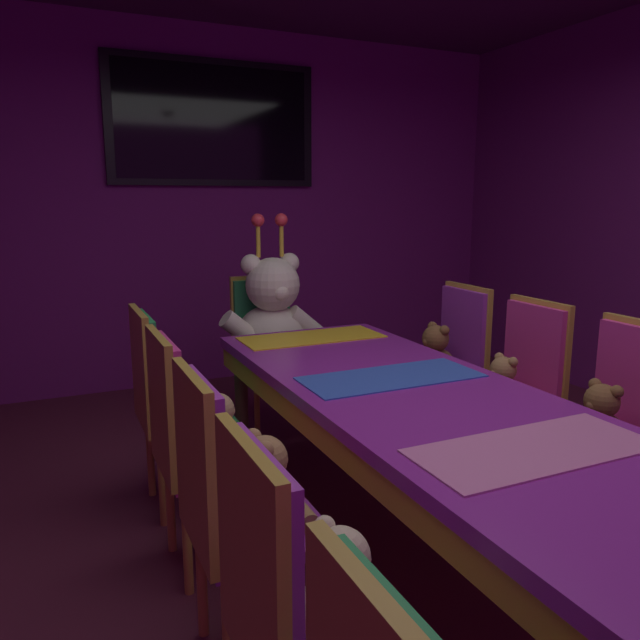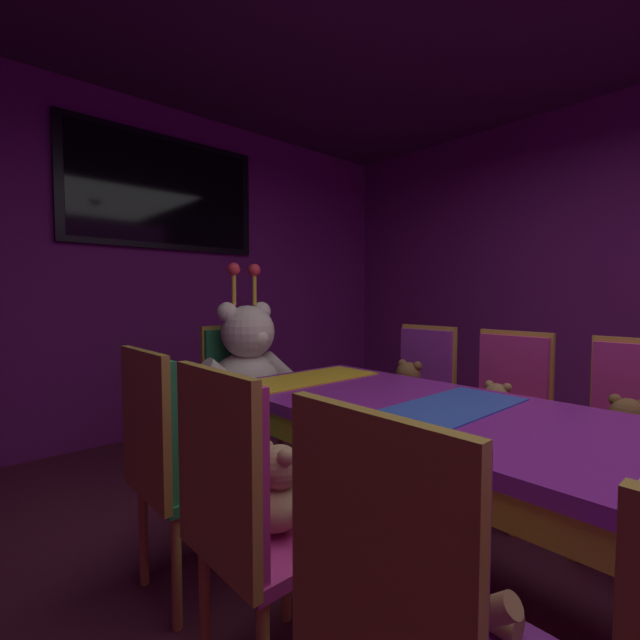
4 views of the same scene
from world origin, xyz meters
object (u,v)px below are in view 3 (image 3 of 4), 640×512
at_px(chair_left_2, 195,432).
at_px(chair_left_3, 46,401).
at_px(chair_right_1, 540,344).
at_px(chair_right_2, 418,332).
at_px(teddy_left_1, 435,453).
at_px(teddy_right_3, 300,329).
at_px(chair_left_1, 414,470).
at_px(banquet_table, 417,359).
at_px(king_teddy_bear, 81,311).
at_px(teddy_right_2, 408,341).
at_px(teddy_left_3, 84,395).
at_px(teddy_right_1, 534,352).
at_px(chair_right_3, 314,323).
at_px(throne_chair, 56,334).

height_order(chair_left_2, chair_left_3, same).
height_order(chair_right_1, chair_right_2, same).
xyz_separation_m(teddy_left_1, chair_right_1, (1.47, 0.02, 0.01)).
bearing_deg(teddy_right_3, chair_left_2, 20.29).
bearing_deg(chair_left_1, chair_right_1, 0.78).
distance_m(banquet_table, chair_left_3, 1.19).
xyz_separation_m(banquet_table, king_teddy_bear, (0.00, 1.60, 0.06)).
distance_m(chair_right_1, chair_right_2, 0.56).
distance_m(chair_left_1, chair_left_3, 1.15).
height_order(banquet_table, chair_left_2, chair_left_2).
xyz_separation_m(banquet_table, chair_right_1, (0.80, -0.27, -0.06)).
bearing_deg(teddy_right_2, chair_left_1, 21.15).
bearing_deg(teddy_left_3, teddy_left_1, -90.04).
height_order(chair_left_2, teddy_right_3, chair_left_2).
bearing_deg(teddy_right_1, chair_right_3, -98.72).
distance_m(chair_left_1, teddy_right_3, 1.88).
relative_size(teddy_left_1, king_teddy_bear, 0.40).
height_order(banquet_table, chair_right_2, chair_right_2).
bearing_deg(teddy_left_1, throne_chair, 71.94).
bearing_deg(chair_left_3, chair_right_1, -34.89).
bearing_deg(teddy_right_3, teddy_right_1, 88.62).
height_order(teddy_left_3, teddy_right_3, teddy_right_3).
relative_size(chair_left_3, chair_right_1, 1.00).
xyz_separation_m(chair_right_2, throne_chair, (-0.84, 1.47, 0.00)).
bearing_deg(chair_left_1, teddy_right_1, 0.86).
xyz_separation_m(teddy_left_1, chair_right_3, (1.50, 1.14, 0.01)).
distance_m(teddy_left_3, teddy_right_3, 1.35).
relative_size(teddy_left_1, chair_right_2, 0.32).
xyz_separation_m(chair_left_2, king_teddy_bear, (0.83, 1.31, 0.11)).
distance_m(chair_left_2, throne_chair, 1.69).
relative_size(chair_left_2, chair_right_1, 1.00).
distance_m(chair_left_3, chair_right_2, 1.74).
bearing_deg(teddy_left_3, teddy_right_2, -22.57).
xyz_separation_m(banquet_table, throne_chair, (0.00, 1.76, -0.06)).
bearing_deg(chair_right_1, chair_left_2, -18.76).
bearing_deg(chair_left_1, teddy_right_2, 21.15).
height_order(chair_right_1, teddy_right_1, chair_right_1).
height_order(teddy_right_2, teddy_right_3, teddy_right_3).
height_order(teddy_left_3, king_teddy_bear, king_teddy_bear).
bearing_deg(chair_left_2, banquet_table, -19.24).
bearing_deg(king_teddy_bear, teddy_right_3, 42.55).
xyz_separation_m(chair_right_2, king_teddy_bear, (-0.84, 1.30, 0.11)).
distance_m(banquet_table, chair_left_1, 0.86).
distance_m(teddy_right_3, throne_chair, 1.14).
bearing_deg(king_teddy_bear, throne_chair, 180.00).
bearing_deg(throne_chair, teddy_right_1, 18.00).
bearing_deg(king_teddy_bear, teddy_right_1, 19.47).
bearing_deg(chair_left_1, teddy_left_1, 0.00).
distance_m(chair_left_1, king_teddy_bear, 2.06).
bearing_deg(teddy_right_3, throne_chair, -53.04).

